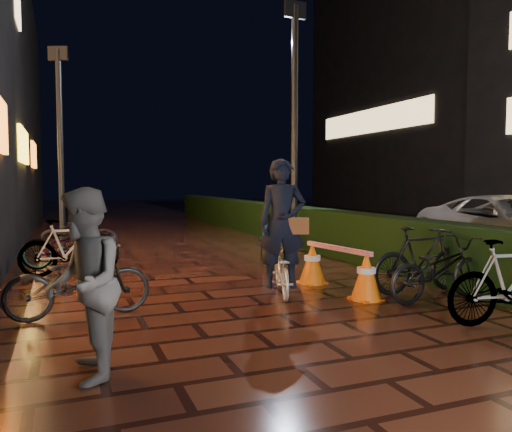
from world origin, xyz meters
name	(u,v)px	position (x,y,z in m)	size (l,w,h in m)	color
ground	(280,315)	(0.00, 0.00, 0.00)	(80.00, 80.00, 0.00)	#381911
asphalt_road	(499,240)	(9.00, 5.00, 0.00)	(11.00, 60.00, 0.01)	black
hedge	(273,221)	(3.30, 8.00, 0.50)	(0.70, 20.00, 1.00)	black
bystander_person	(84,285)	(-2.36, -1.28, 0.81)	(0.79, 0.62, 1.63)	slate
lamp_post_hedge	(295,115)	(2.70, 5.27, 3.25)	(0.57, 0.17, 5.90)	black
lamp_post_sf	(60,141)	(-2.53, 6.76, 2.60)	(0.44, 0.25, 4.73)	black
cyclist	(282,245)	(0.47, 0.99, 0.74)	(0.88, 1.47, 2.00)	silver
traffic_barrier	(337,268)	(1.37, 0.94, 0.35)	(0.63, 1.72, 0.70)	orange
cart_assembly	(274,235)	(1.70, 4.18, 0.53)	(0.57, 0.56, 1.03)	black
parked_bikes_storefront	(74,249)	(-2.35, 3.86, 0.46)	(2.01, 6.42, 1.01)	black
parked_bikes_hedge	(452,269)	(2.39, -0.36, 0.48)	(1.85, 2.32, 1.01)	black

